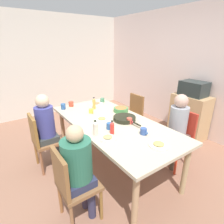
% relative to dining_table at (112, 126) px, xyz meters
% --- Properties ---
extents(ground_plane, '(7.05, 7.05, 0.00)m').
position_rel_dining_table_xyz_m(ground_plane, '(0.00, 0.00, -0.70)').
color(ground_plane, '#8E634E').
extents(wall_back, '(6.12, 0.12, 2.60)m').
position_rel_dining_table_xyz_m(wall_back, '(0.00, 2.17, 0.60)').
color(wall_back, beige).
rests_on(wall_back, ground_plane).
extents(wall_left, '(0.12, 4.47, 2.60)m').
position_rel_dining_table_xyz_m(wall_left, '(-3.00, 0.00, 0.60)').
color(wall_left, silver).
rests_on(wall_left, ground_plane).
extents(dining_table, '(2.23, 1.04, 0.78)m').
position_rel_dining_table_xyz_m(dining_table, '(0.00, 0.00, 0.00)').
color(dining_table, '#C6B395').
rests_on(dining_table, ground_plane).
extents(chair_0, '(0.40, 0.40, 0.90)m').
position_rel_dining_table_xyz_m(chair_0, '(0.56, 0.90, -0.19)').
color(chair_0, red).
rests_on(chair_0, ground_plane).
extents(person_0, '(0.30, 0.30, 1.19)m').
position_rel_dining_table_xyz_m(person_0, '(0.56, 0.81, -0.00)').
color(person_0, brown).
rests_on(person_0, ground_plane).
extents(chair_1, '(0.40, 0.40, 0.90)m').
position_rel_dining_table_xyz_m(chair_1, '(-0.56, -0.90, -0.19)').
color(chair_1, '#8E5E3A').
rests_on(chair_1, ground_plane).
extents(person_1, '(0.30, 0.30, 1.19)m').
position_rel_dining_table_xyz_m(person_1, '(-0.56, -0.81, -0.00)').
color(person_1, '#414046').
rests_on(person_1, ground_plane).
extents(chair_2, '(0.40, 0.40, 0.90)m').
position_rel_dining_table_xyz_m(chair_2, '(-0.56, 0.90, -0.19)').
color(chair_2, olive).
rests_on(chair_2, ground_plane).
extents(chair_3, '(0.40, 0.40, 0.90)m').
position_rel_dining_table_xyz_m(chair_3, '(0.56, -0.90, -0.19)').
color(chair_3, brown).
rests_on(chair_3, ground_plane).
extents(person_3, '(0.31, 0.31, 1.15)m').
position_rel_dining_table_xyz_m(person_3, '(0.56, -0.81, -0.01)').
color(person_3, '#372F44').
rests_on(person_3, ground_plane).
extents(plate_0, '(0.22, 0.22, 0.04)m').
position_rel_dining_table_xyz_m(plate_0, '(-0.13, -0.09, 0.09)').
color(plate_0, white).
rests_on(plate_0, dining_table).
extents(plate_1, '(0.22, 0.22, 0.04)m').
position_rel_dining_table_xyz_m(plate_1, '(0.86, 0.05, 0.09)').
color(plate_1, silver).
rests_on(plate_1, dining_table).
extents(plate_2, '(0.25, 0.25, 0.04)m').
position_rel_dining_table_xyz_m(plate_2, '(-0.83, 0.21, 0.09)').
color(plate_2, silver).
rests_on(plate_2, dining_table).
extents(plate_3, '(0.21, 0.21, 0.04)m').
position_rel_dining_table_xyz_m(plate_3, '(0.40, -0.34, 0.09)').
color(plate_3, silver).
rests_on(plate_3, dining_table).
extents(bowl_0, '(0.25, 0.25, 0.09)m').
position_rel_dining_table_xyz_m(bowl_0, '(-0.25, 0.36, 0.12)').
color(bowl_0, '#448948').
rests_on(bowl_0, dining_table).
extents(serving_pan, '(0.52, 0.34, 0.06)m').
position_rel_dining_table_xyz_m(serving_pan, '(0.08, 0.18, 0.10)').
color(serving_pan, black).
rests_on(serving_pan, dining_table).
extents(cup_0, '(0.12, 0.09, 0.09)m').
position_rel_dining_table_xyz_m(cup_0, '(-0.99, -0.23, 0.12)').
color(cup_0, '#CF4C35').
rests_on(cup_0, dining_table).
extents(cup_1, '(0.11, 0.08, 0.07)m').
position_rel_dining_table_xyz_m(cup_1, '(-0.03, -0.02, 0.11)').
color(cup_1, white).
rests_on(cup_1, dining_table).
extents(cup_2, '(0.11, 0.08, 0.09)m').
position_rel_dining_table_xyz_m(cup_2, '(0.19, -0.17, 0.12)').
color(cup_2, '#2E599D').
rests_on(cup_2, dining_table).
extents(cup_3, '(0.12, 0.08, 0.08)m').
position_rel_dining_table_xyz_m(cup_3, '(0.20, 0.16, 0.11)').
color(cup_3, '#C9503D').
rests_on(cup_3, dining_table).
extents(cup_4, '(0.11, 0.07, 0.07)m').
position_rel_dining_table_xyz_m(cup_4, '(-0.48, -0.09, 0.11)').
color(cup_4, '#DBD044').
rests_on(cup_4, dining_table).
extents(cup_5, '(0.12, 0.08, 0.09)m').
position_rel_dining_table_xyz_m(cup_5, '(0.56, 0.10, 0.12)').
color(cup_5, '#365497').
rests_on(cup_5, dining_table).
extents(cup_6, '(0.12, 0.08, 0.08)m').
position_rel_dining_table_xyz_m(cup_6, '(-0.89, 0.39, 0.11)').
color(cup_6, '#508A67').
rests_on(cup_6, dining_table).
extents(cup_7, '(0.12, 0.08, 0.10)m').
position_rel_dining_table_xyz_m(cup_7, '(-0.93, -0.40, 0.12)').
color(cup_7, '#336099').
rests_on(cup_7, dining_table).
extents(bottle_0, '(0.05, 0.05, 0.19)m').
position_rel_dining_table_xyz_m(bottle_0, '(0.32, -0.22, 0.16)').
color(bottle_0, red).
rests_on(bottle_0, dining_table).
extents(bottle_1, '(0.05, 0.05, 0.21)m').
position_rel_dining_table_xyz_m(bottle_1, '(-0.63, 0.05, 0.17)').
color(bottle_1, gold).
rests_on(bottle_1, dining_table).
extents(bottle_2, '(0.06, 0.06, 0.20)m').
position_rel_dining_table_xyz_m(bottle_2, '(0.22, -0.41, 0.17)').
color(bottle_2, beige).
rests_on(bottle_2, dining_table).
extents(side_cabinet, '(0.70, 0.44, 0.90)m').
position_rel_dining_table_xyz_m(side_cabinet, '(0.10, 1.87, -0.25)').
color(side_cabinet, tan).
rests_on(side_cabinet, ground_plane).
extents(microwave, '(0.48, 0.36, 0.28)m').
position_rel_dining_table_xyz_m(microwave, '(0.10, 1.87, 0.34)').
color(microwave, '#242E2D').
rests_on(microwave, side_cabinet).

